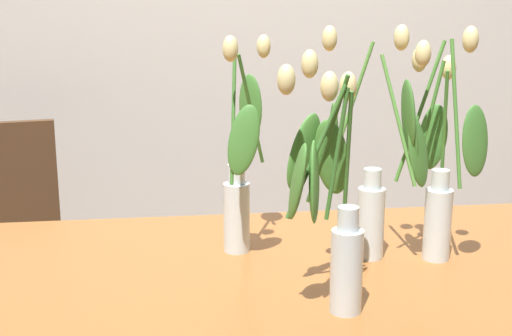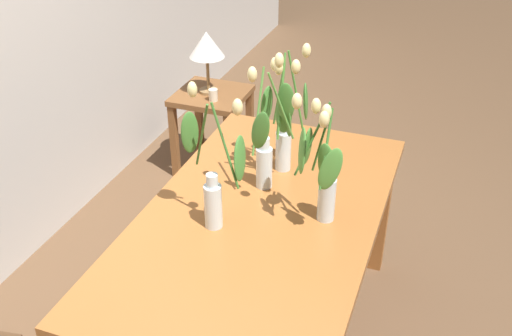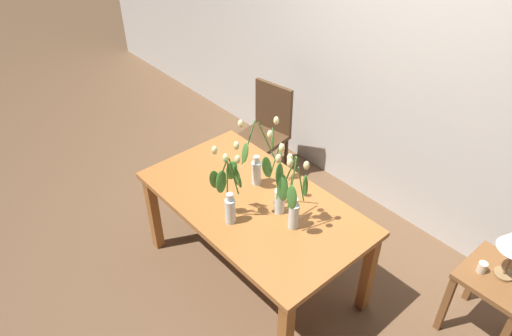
{
  "view_description": "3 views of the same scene",
  "coord_description": "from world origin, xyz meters",
  "px_view_note": "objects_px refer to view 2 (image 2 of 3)",
  "views": [
    {
      "loc": [
        -0.3,
        -1.63,
        1.41
      ],
      "look_at": [
        -0.09,
        0.06,
        0.98
      ],
      "focal_mm": 51.31,
      "sensor_mm": 36.0,
      "label": 1
    },
    {
      "loc": [
        -1.79,
        -0.64,
        2.11
      ],
      "look_at": [
        0.02,
        0.02,
        0.94
      ],
      "focal_mm": 41.75,
      "sensor_mm": 36.0,
      "label": 2
    },
    {
      "loc": [
        1.87,
        -1.61,
        2.85
      ],
      "look_at": [
        -0.04,
        0.06,
        0.96
      ],
      "focal_mm": 33.37,
      "sensor_mm": 36.0,
      "label": 3
    }
  ],
  "objects_px": {
    "tulip_vase_0": "(214,183)",
    "tulip_vase_1": "(322,173)",
    "tulip_vase_3": "(284,124)",
    "table_lamp": "(207,46)",
    "dining_table": "(260,233)",
    "tulip_vase_2": "(267,150)",
    "pillar_candle": "(213,95)",
    "side_table": "(212,109)"
  },
  "relations": [
    {
      "from": "tulip_vase_0",
      "to": "pillar_candle",
      "type": "bearing_deg",
      "value": 24.19
    },
    {
      "from": "tulip_vase_0",
      "to": "tulip_vase_1",
      "type": "distance_m",
      "value": 0.4
    },
    {
      "from": "side_table",
      "to": "pillar_candle",
      "type": "relative_size",
      "value": 7.33
    },
    {
      "from": "tulip_vase_0",
      "to": "side_table",
      "type": "distance_m",
      "value": 1.73
    },
    {
      "from": "tulip_vase_2",
      "to": "side_table",
      "type": "xyz_separation_m",
      "value": [
        1.2,
        0.79,
        -0.49
      ]
    },
    {
      "from": "pillar_candle",
      "to": "side_table",
      "type": "bearing_deg",
      "value": 30.08
    },
    {
      "from": "dining_table",
      "to": "tulip_vase_1",
      "type": "bearing_deg",
      "value": -82.55
    },
    {
      "from": "tulip_vase_1",
      "to": "tulip_vase_2",
      "type": "bearing_deg",
      "value": 58.31
    },
    {
      "from": "tulip_vase_0",
      "to": "table_lamp",
      "type": "bearing_deg",
      "value": 25.17
    },
    {
      "from": "table_lamp",
      "to": "pillar_candle",
      "type": "height_order",
      "value": "table_lamp"
    },
    {
      "from": "tulip_vase_2",
      "to": "table_lamp",
      "type": "height_order",
      "value": "tulip_vase_2"
    },
    {
      "from": "tulip_vase_2",
      "to": "table_lamp",
      "type": "xyz_separation_m",
      "value": [
        1.2,
        0.81,
        -0.07
      ]
    },
    {
      "from": "dining_table",
      "to": "table_lamp",
      "type": "height_order",
      "value": "table_lamp"
    },
    {
      "from": "dining_table",
      "to": "tulip_vase_3",
      "type": "distance_m",
      "value": 0.47
    },
    {
      "from": "tulip_vase_1",
      "to": "tulip_vase_3",
      "type": "height_order",
      "value": "tulip_vase_3"
    },
    {
      "from": "side_table",
      "to": "dining_table",
      "type": "bearing_deg",
      "value": -149.12
    },
    {
      "from": "tulip_vase_3",
      "to": "table_lamp",
      "type": "xyz_separation_m",
      "value": [
        1.05,
        0.83,
        -0.12
      ]
    },
    {
      "from": "tulip_vase_0",
      "to": "tulip_vase_3",
      "type": "xyz_separation_m",
      "value": [
        0.46,
        -0.12,
        0.04
      ]
    },
    {
      "from": "tulip_vase_0",
      "to": "side_table",
      "type": "bearing_deg",
      "value": 24.61
    },
    {
      "from": "tulip_vase_1",
      "to": "pillar_candle",
      "type": "xyz_separation_m",
      "value": [
        1.26,
        1.0,
        -0.37
      ]
    },
    {
      "from": "tulip_vase_2",
      "to": "tulip_vase_1",
      "type": "bearing_deg",
      "value": -121.69
    },
    {
      "from": "tulip_vase_2",
      "to": "tulip_vase_3",
      "type": "xyz_separation_m",
      "value": [
        0.15,
        -0.02,
        0.05
      ]
    },
    {
      "from": "tulip_vase_0",
      "to": "tulip_vase_1",
      "type": "xyz_separation_m",
      "value": [
        0.15,
        -0.37,
        0.03
      ]
    },
    {
      "from": "tulip_vase_1",
      "to": "tulip_vase_2",
      "type": "relative_size",
      "value": 0.93
    },
    {
      "from": "tulip_vase_0",
      "to": "tulip_vase_2",
      "type": "xyz_separation_m",
      "value": [
        0.32,
        -0.1,
        -0.01
      ]
    },
    {
      "from": "tulip_vase_2",
      "to": "tulip_vase_3",
      "type": "height_order",
      "value": "tulip_vase_3"
    },
    {
      "from": "tulip_vase_3",
      "to": "tulip_vase_2",
      "type": "bearing_deg",
      "value": 171.62
    },
    {
      "from": "dining_table",
      "to": "tulip_vase_2",
      "type": "xyz_separation_m",
      "value": [
        0.2,
        0.04,
        0.27
      ]
    },
    {
      "from": "dining_table",
      "to": "side_table",
      "type": "bearing_deg",
      "value": 30.88
    },
    {
      "from": "tulip_vase_3",
      "to": "table_lamp",
      "type": "distance_m",
      "value": 1.35
    },
    {
      "from": "tulip_vase_2",
      "to": "tulip_vase_3",
      "type": "bearing_deg",
      "value": -8.38
    },
    {
      "from": "tulip_vase_2",
      "to": "pillar_candle",
      "type": "xyz_separation_m",
      "value": [
        1.09,
        0.73,
        -0.33
      ]
    },
    {
      "from": "dining_table",
      "to": "tulip_vase_0",
      "type": "distance_m",
      "value": 0.34
    },
    {
      "from": "tulip_vase_1",
      "to": "side_table",
      "type": "distance_m",
      "value": 1.8
    },
    {
      "from": "tulip_vase_2",
      "to": "table_lamp",
      "type": "relative_size",
      "value": 1.45
    },
    {
      "from": "dining_table",
      "to": "tulip_vase_2",
      "type": "bearing_deg",
      "value": 11.57
    },
    {
      "from": "dining_table",
      "to": "tulip_vase_0",
      "type": "height_order",
      "value": "tulip_vase_0"
    },
    {
      "from": "tulip_vase_0",
      "to": "tulip_vase_1",
      "type": "height_order",
      "value": "tulip_vase_0"
    },
    {
      "from": "tulip_vase_2",
      "to": "tulip_vase_3",
      "type": "distance_m",
      "value": 0.16
    },
    {
      "from": "tulip_vase_2",
      "to": "pillar_candle",
      "type": "height_order",
      "value": "tulip_vase_2"
    },
    {
      "from": "tulip_vase_3",
      "to": "dining_table",
      "type": "bearing_deg",
      "value": -177.02
    },
    {
      "from": "tulip_vase_3",
      "to": "pillar_candle",
      "type": "bearing_deg",
      "value": 38.66
    }
  ]
}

